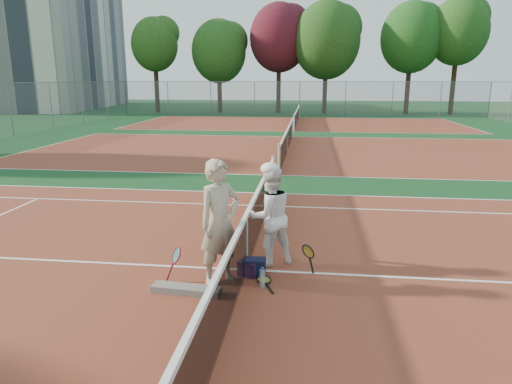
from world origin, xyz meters
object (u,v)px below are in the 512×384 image
net_main (246,242)px  water_bottle (262,279)px  player_a (220,222)px  racket_black_held (308,261)px  player_b (270,216)px  sports_bag_navy (254,267)px  racket_spare (264,280)px  racket_red (177,264)px  apartment_block (56,40)px  sports_bag_purple (248,268)px

net_main → water_bottle: bearing=-61.5°
player_a → racket_black_held: bearing=-31.2°
player_b → racket_black_held: player_b is taller
sports_bag_navy → water_bottle: 0.49m
racket_spare → racket_red: bearing=70.8°
net_main → apartment_block: 52.62m
apartment_block → sports_bag_purple: 52.89m
apartment_block → racket_red: bearing=-58.8°
apartment_block → player_a: 52.80m
racket_black_held → water_bottle: (-0.71, -0.50, -0.14)m
sports_bag_purple → water_bottle: size_ratio=1.06×
racket_red → sports_bag_navy: (1.24, 0.34, -0.13)m
sports_bag_navy → sports_bag_purple: (-0.10, -0.03, -0.02)m
racket_red → racket_black_held: size_ratio=0.97×
net_main → racket_black_held: 1.09m
apartment_block → racket_spare: size_ratio=36.62×
net_main → water_bottle: net_main is taller
player_b → sports_bag_navy: 0.94m
racket_black_held → water_bottle: bearing=-18.6°
apartment_block → sports_bag_purple: size_ratio=69.40×
player_b → sports_bag_purple: 1.00m
racket_red → sports_bag_purple: bearing=-23.9°
player_a → racket_spare: (0.70, 0.08, -0.98)m
water_bottle → racket_spare: bearing=88.5°
racket_spare → sports_bag_navy: bearing=14.3°
player_a → racket_spare: player_a is taller
racket_red → sports_bag_purple: size_ratio=1.75×
player_b → racket_black_held: size_ratio=3.10×
apartment_block → sports_bag_navy: (28.16, -44.18, -7.36)m
player_a → sports_bag_navy: size_ratio=5.55×
sports_bag_navy → sports_bag_purple: sports_bag_navy is taller
water_bottle → apartment_block: bearing=122.4°
player_a → racket_black_held: (1.40, 0.37, -0.73)m
player_a → water_bottle: player_a is taller
net_main → apartment_block: bearing=122.5°
apartment_block → water_bottle: size_ratio=73.33×
player_b → sports_bag_purple: bearing=32.7°
player_a → racket_red: (-0.73, -0.02, -0.74)m
player_b → player_a: bearing=20.8°
player_a → sports_bag_navy: player_a is taller
water_bottle → sports_bag_navy: bearing=111.8°
racket_red → player_b: bearing=-7.5°
net_main → sports_bag_purple: 0.44m
racket_spare → water_bottle: size_ratio=2.00×
player_a → sports_bag_purple: size_ratio=6.39×
racket_black_held → racket_red: bearing=-43.5°
net_main → player_b: 0.63m
sports_bag_purple → racket_spare: bearing=-36.5°
player_a → sports_bag_navy: 1.06m
player_b → racket_red: (-1.44, -0.88, -0.61)m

